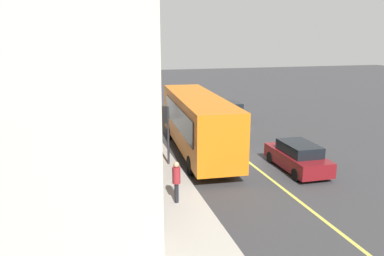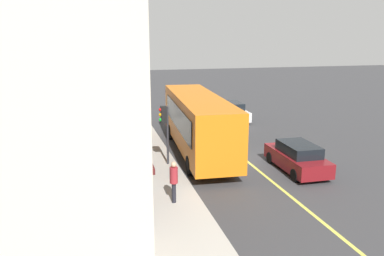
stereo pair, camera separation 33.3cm
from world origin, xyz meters
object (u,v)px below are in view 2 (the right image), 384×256
at_px(bus, 198,121).
at_px(pedestrian_near_storefront, 139,107).
at_px(car_maroon, 297,157).
at_px(pedestrian_at_corner, 135,144).
at_px(traffic_light, 165,121).
at_px(car_white, 232,111).
at_px(pedestrian_waiting, 174,178).

xyz_separation_m(bus, pedestrian_near_storefront, (9.60, 2.43, -0.71)).
distance_m(car_maroon, pedestrian_near_storefront, 15.45).
relative_size(car_maroon, pedestrian_at_corner, 2.80).
bearing_deg(traffic_light, car_maroon, -109.65).
bearing_deg(pedestrian_near_storefront, pedestrian_at_corner, 172.18).
xyz_separation_m(traffic_light, car_maroon, (-2.36, -6.60, -1.79)).
bearing_deg(car_maroon, pedestrian_near_storefront, 25.61).
distance_m(pedestrian_near_storefront, pedestrian_at_corner, 10.50).
bearing_deg(car_white, pedestrian_at_corner, 134.93).
xyz_separation_m(traffic_light, car_white, (10.26, -7.62, -1.79)).
distance_m(bus, car_white, 9.91).
relative_size(car_white, car_maroon, 1.00).
bearing_deg(car_white, car_maroon, 175.37).
bearing_deg(car_white, pedestrian_near_storefront, 80.39).
bearing_deg(bus, traffic_light, 129.77).
height_order(bus, car_white, bus).
distance_m(traffic_light, pedestrian_at_corner, 2.40).
bearing_deg(bus, car_white, -32.39).
xyz_separation_m(traffic_light, pedestrian_near_storefront, (11.57, 0.07, -1.26)).
bearing_deg(pedestrian_near_storefront, traffic_light, -179.64).
distance_m(bus, traffic_light, 3.11).
height_order(car_white, pedestrian_at_corner, pedestrian_at_corner).
bearing_deg(traffic_light, pedestrian_at_corner, 52.29).
relative_size(car_white, pedestrian_near_storefront, 2.35).
distance_m(car_white, pedestrian_waiting, 17.24).
relative_size(bus, car_maroon, 2.60).
relative_size(car_white, pedestrian_at_corner, 2.81).
height_order(car_white, pedestrian_near_storefront, pedestrian_near_storefront).
xyz_separation_m(car_maroon, pedestrian_near_storefront, (13.92, 6.67, 0.53)).
bearing_deg(pedestrian_at_corner, pedestrian_waiting, -170.95).
distance_m(traffic_light, car_white, 12.91).
bearing_deg(pedestrian_waiting, pedestrian_at_corner, 9.05).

